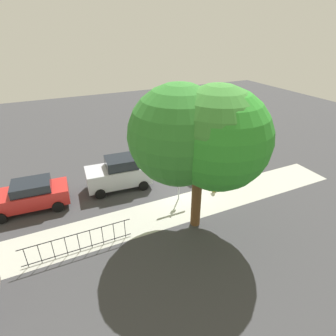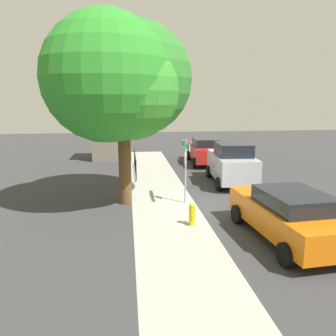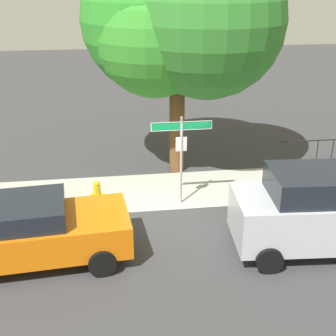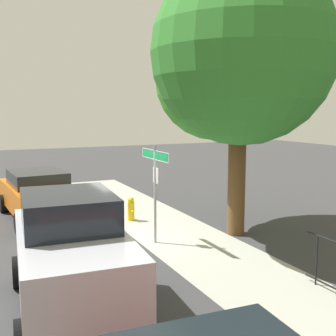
{
  "view_description": "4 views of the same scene",
  "coord_description": "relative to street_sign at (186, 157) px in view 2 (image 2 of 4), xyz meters",
  "views": [
    {
      "loc": [
        6.9,
        12.67,
        9.49
      ],
      "look_at": [
        0.86,
        -0.27,
        1.92
      ],
      "focal_mm": 29.0,
      "sensor_mm": 36.0,
      "label": 1
    },
    {
      "loc": [
        -12.43,
        2.72,
        4.23
      ],
      "look_at": [
        0.9,
        1.06,
        1.4
      ],
      "focal_mm": 35.13,
      "sensor_mm": 36.0,
      "label": 2
    },
    {
      "loc": [
        -1.58,
        -11.75,
        6.43
      ],
      "look_at": [
        0.01,
        -0.11,
        1.37
      ],
      "focal_mm": 49.54,
      "sensor_mm": 36.0,
      "label": 3
    },
    {
      "loc": [
        10.48,
        -3.94,
        3.57
      ],
      "look_at": [
        -0.48,
        1.23,
        1.89
      ],
      "focal_mm": 44.22,
      "sensor_mm": 36.0,
      "label": 4
    }
  ],
  "objects": [
    {
      "name": "ground_plane",
      "position": [
        -0.46,
        -0.4,
        -1.94
      ],
      "size": [
        60.0,
        60.0,
        0.0
      ],
      "primitive_type": "plane",
      "color": "#38383A"
    },
    {
      "name": "sidewalk_strip",
      "position": [
        1.54,
        0.9,
        -1.94
      ],
      "size": [
        24.0,
        2.6,
        0.0
      ],
      "primitive_type": "cube",
      "color": "#A6A79B",
      "rests_on": "ground_plane"
    },
    {
      "name": "street_sign",
      "position": [
        0.0,
        0.0,
        0.0
      ],
      "size": [
        1.73,
        0.07,
        2.67
      ],
      "color": "#9EA0A5",
      "rests_on": "ground_plane"
    },
    {
      "name": "shade_tree",
      "position": [
        0.1,
        2.56,
        3.04
      ],
      "size": [
        6.18,
        5.77,
        7.42
      ],
      "color": "brown",
      "rests_on": "ground_plane"
    },
    {
      "name": "car_orange",
      "position": [
        -3.99,
        -2.46,
        -1.12
      ],
      "size": [
        4.67,
        2.39,
        1.58
      ],
      "rotation": [
        0.0,
        0.0,
        0.08
      ],
      "color": "orange",
      "rests_on": "ground_plane"
    },
    {
      "name": "car_silver",
      "position": [
        2.84,
        -2.88,
        -0.91
      ],
      "size": [
        4.16,
        2.26,
        2.1
      ],
      "rotation": [
        0.0,
        0.0,
        -0.07
      ],
      "color": "#B6B8C3",
      "rests_on": "ground_plane"
    },
    {
      "name": "car_red",
      "position": [
        8.14,
        -2.79,
        -1.07
      ],
      "size": [
        4.41,
        2.24,
        1.71
      ],
      "rotation": [
        0.0,
        0.0,
        -0.06
      ],
      "color": "red",
      "rests_on": "ground_plane"
    },
    {
      "name": "iron_fence",
      "position": [
        6.19,
        1.9,
        -1.38
      ],
      "size": [
        5.02,
        0.04,
        1.07
      ],
      "color": "black",
      "rests_on": "ground_plane"
    },
    {
      "name": "utility_shed",
      "position": [
        10.69,
        3.4,
        -0.46
      ],
      "size": [
        2.77,
        3.02,
        2.91
      ],
      "color": "slate",
      "rests_on": "ground_plane"
    },
    {
      "name": "fire_hydrant",
      "position": [
        -2.46,
        0.2,
        -1.56
      ],
      "size": [
        0.42,
        0.22,
        0.78
      ],
      "color": "yellow",
      "rests_on": "ground_plane"
    }
  ]
}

